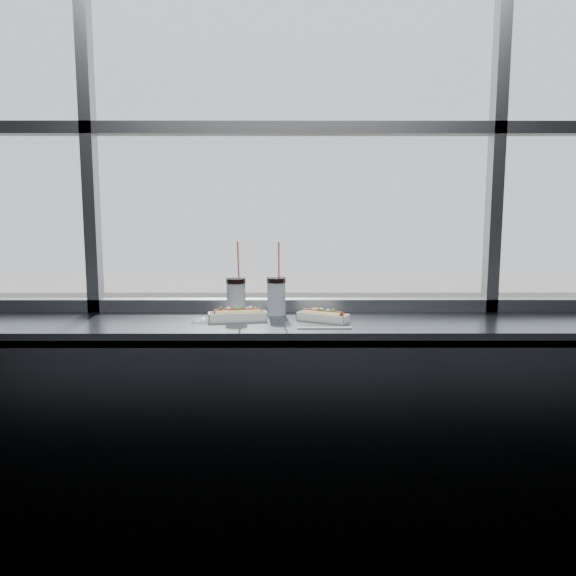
{
  "coord_description": "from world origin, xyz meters",
  "views": [
    {
      "loc": [
        -0.03,
        -1.08,
        1.54
      ],
      "look_at": [
        -0.03,
        1.23,
        1.25
      ],
      "focal_mm": 32.0,
      "sensor_mm": 36.0,
      "label": 1
    }
  ],
  "objects_px": {
    "car_far_c": "(522,437)",
    "pedestrian_c": "(380,406)",
    "car_near_b": "(83,523)",
    "pedestrian_d": "(450,412)",
    "car_near_c": "(328,519)",
    "hotdog_tray_left": "(238,315)",
    "soda_cup_left": "(236,294)",
    "car_far_a": "(84,436)",
    "tree_right": "(487,366)",
    "wrapper": "(201,320)",
    "loose_straw": "(324,328)",
    "tree_center": "(323,377)",
    "soda_cup_right": "(276,293)",
    "car_near_d": "(421,520)",
    "pedestrian_b": "(278,415)",
    "car_far_b": "(321,435)",
    "tree_left": "(165,377)",
    "hotdog_tray_right": "(323,316)"
  },
  "relations": [
    {
      "from": "car_far_c",
      "to": "pedestrian_c",
      "type": "bearing_deg",
      "value": 50.92
    },
    {
      "from": "car_near_b",
      "to": "pedestrian_d",
      "type": "xyz_separation_m",
      "value": [
        17.8,
        11.27,
        0.16
      ]
    },
    {
      "from": "car_near_b",
      "to": "car_near_c",
      "type": "bearing_deg",
      "value": -84.83
    },
    {
      "from": "hotdog_tray_left",
      "to": "soda_cup_left",
      "type": "xyz_separation_m",
      "value": [
        -0.02,
        0.11,
        0.08
      ]
    },
    {
      "from": "car_far_a",
      "to": "pedestrian_c",
      "type": "relative_size",
      "value": 2.85
    },
    {
      "from": "pedestrian_d",
      "to": "tree_right",
      "type": "xyz_separation_m",
      "value": [
        2.4,
        0.73,
        2.67
      ]
    },
    {
      "from": "car_far_a",
      "to": "car_near_b",
      "type": "relative_size",
      "value": 1.1
    },
    {
      "from": "wrapper",
      "to": "tree_right",
      "type": "xyz_separation_m",
      "value": [
        12.67,
        28.31,
        -8.25
      ]
    },
    {
      "from": "loose_straw",
      "to": "pedestrian_c",
      "type": "relative_size",
      "value": 0.1
    },
    {
      "from": "car_near_c",
      "to": "tree_center",
      "type": "bearing_deg",
      "value": -6.02
    },
    {
      "from": "hotdog_tray_left",
      "to": "soda_cup_right",
      "type": "xyz_separation_m",
      "value": [
        0.17,
        0.15,
        0.08
      ]
    },
    {
      "from": "car_near_b",
      "to": "tree_center",
      "type": "relative_size",
      "value": 1.25
    },
    {
      "from": "soda_cup_left",
      "to": "pedestrian_d",
      "type": "relative_size",
      "value": 0.16
    },
    {
      "from": "hotdog_tray_left",
      "to": "car_far_c",
      "type": "bearing_deg",
      "value": 51.73
    },
    {
      "from": "soda_cup_left",
      "to": "wrapper",
      "type": "distance_m",
      "value": 0.23
    },
    {
      "from": "car_near_b",
      "to": "pedestrian_d",
      "type": "height_order",
      "value": "pedestrian_d"
    },
    {
      "from": "car_near_d",
      "to": "tree_right",
      "type": "distance_m",
      "value": 14.19
    },
    {
      "from": "soda_cup_left",
      "to": "car_near_b",
      "type": "xyz_separation_m",
      "value": [
        -7.68,
        16.16,
        -11.18
      ]
    },
    {
      "from": "car_near_d",
      "to": "pedestrian_b",
      "type": "distance_m",
      "value": 12.25
    },
    {
      "from": "loose_straw",
      "to": "pedestrian_b",
      "type": "height_order",
      "value": "loose_straw"
    },
    {
      "from": "wrapper",
      "to": "car_far_b",
      "type": "height_order",
      "value": "wrapper"
    },
    {
      "from": "car_near_d",
      "to": "pedestrian_d",
      "type": "relative_size",
      "value": 2.79
    },
    {
      "from": "car_near_c",
      "to": "car_far_a",
      "type": "bearing_deg",
      "value": 54.45
    },
    {
      "from": "soda_cup_left",
      "to": "tree_left",
      "type": "bearing_deg",
      "value": 104.44
    },
    {
      "from": "hotdog_tray_right",
      "to": "car_near_d",
      "type": "height_order",
      "value": "hotdog_tray_right"
    },
    {
      "from": "tree_right",
      "to": "pedestrian_b",
      "type": "bearing_deg",
      "value": -174.78
    },
    {
      "from": "loose_straw",
      "to": "car_far_c",
      "type": "xyz_separation_m",
      "value": [
        12.65,
        24.46,
        -11.07
      ]
    },
    {
      "from": "soda_cup_left",
      "to": "car_near_c",
      "type": "distance_m",
      "value": 19.66
    },
    {
      "from": "car_far_c",
      "to": "pedestrian_d",
      "type": "relative_size",
      "value": 2.56
    },
    {
      "from": "car_far_c",
      "to": "car_near_d",
      "type": "height_order",
      "value": "car_near_d"
    },
    {
      "from": "car_far_c",
      "to": "car_near_b",
      "type": "height_order",
      "value": "car_far_c"
    },
    {
      "from": "car_near_c",
      "to": "pedestrian_d",
      "type": "bearing_deg",
      "value": -39.49
    },
    {
      "from": "soda_cup_right",
      "to": "tree_center",
      "type": "height_order",
      "value": "soda_cup_right"
    },
    {
      "from": "car_far_c",
      "to": "tree_right",
      "type": "bearing_deg",
      "value": 1.29
    },
    {
      "from": "car_far_a",
      "to": "tree_center",
      "type": "distance_m",
      "value": 13.95
    },
    {
      "from": "soda_cup_left",
      "to": "car_near_d",
      "type": "distance_m",
      "value": 20.34
    },
    {
      "from": "car_far_c",
      "to": "pedestrian_b",
      "type": "bearing_deg",
      "value": 71.79
    },
    {
      "from": "pedestrian_b",
      "to": "pedestrian_d",
      "type": "bearing_deg",
      "value": 92.42
    },
    {
      "from": "soda_cup_right",
      "to": "car_near_d",
      "type": "height_order",
      "value": "soda_cup_right"
    },
    {
      "from": "loose_straw",
      "to": "car_near_d",
      "type": "height_order",
      "value": "loose_straw"
    },
    {
      "from": "soda_cup_right",
      "to": "car_near_c",
      "type": "relative_size",
      "value": 0.05
    },
    {
      "from": "soda_cup_right",
      "to": "pedestrian_b",
      "type": "bearing_deg",
      "value": 90.98
    },
    {
      "from": "tree_center",
      "to": "pedestrian_c",
      "type": "bearing_deg",
      "value": 7.32
    },
    {
      "from": "loose_straw",
      "to": "car_far_c",
      "type": "distance_m",
      "value": 29.68
    },
    {
      "from": "car_far_a",
      "to": "pedestrian_c",
      "type": "bearing_deg",
      "value": -78.41
    },
    {
      "from": "car_far_b",
      "to": "car_near_d",
      "type": "height_order",
      "value": "car_far_b"
    },
    {
      "from": "pedestrian_d",
      "to": "tree_right",
      "type": "relative_size",
      "value": 0.4
    },
    {
      "from": "car_far_a",
      "to": "pedestrian_b",
      "type": "xyz_separation_m",
      "value": [
        10.51,
        2.83,
        0.07
      ]
    },
    {
      "from": "wrapper",
      "to": "car_near_c",
      "type": "xyz_separation_m",
      "value": [
        1.99,
        16.31,
        -10.96
      ]
    },
    {
      "from": "loose_straw",
      "to": "pedestrian_b",
      "type": "relative_size",
      "value": 0.1
    }
  ]
}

